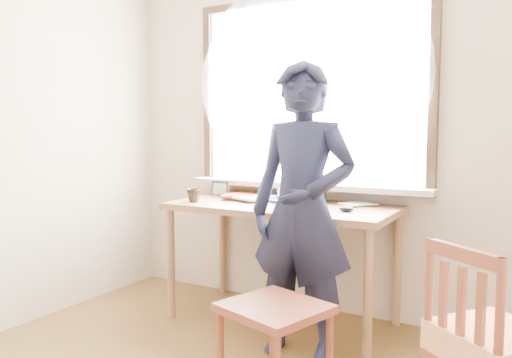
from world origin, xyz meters
The scene contains 13 objects.
room_shell centered at (-0.02, 0.20, 1.64)m, with size 3.52×4.02×2.61m.
desk centered at (-0.23, 1.63, 0.74)m, with size 1.54×0.77×0.82m.
laptop centered at (-0.07, 1.59, 0.87)m, with size 0.36×0.32×0.21m.
mug_white centered at (-0.29, 1.80, 0.87)m, with size 0.11×0.11×0.09m, color white.
mug_dark centered at (-0.82, 1.41, 0.87)m, with size 0.10×0.10×0.09m, color black.
mouse centered at (0.26, 1.53, 0.84)m, with size 0.09×0.06×0.04m, color black.
desk_clutter centered at (-0.51, 1.81, 0.84)m, with size 0.89×0.51×0.04m.
book_a centered at (-0.60, 1.90, 0.83)m, with size 0.18×0.24×0.02m, color white.
book_b centered at (0.18, 1.87, 0.83)m, with size 0.16×0.22×0.02m, color white.
picture_frame centered at (-0.81, 1.73, 0.88)m, with size 0.14×0.04×0.11m.
work_chair centered at (0.19, 0.72, 0.39)m, with size 0.56×0.55×0.47m.
side_chair centered at (1.16, 0.71, 0.46)m, with size 0.56×0.56×0.88m.
person centered at (0.11, 1.20, 0.86)m, with size 0.63×0.41×1.72m, color black.
Camera 1 is at (1.30, -1.40, 1.31)m, focal length 35.00 mm.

